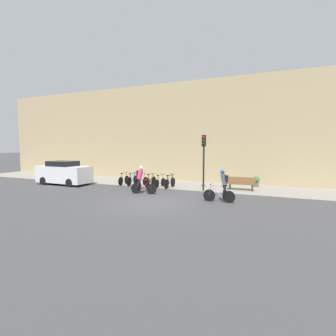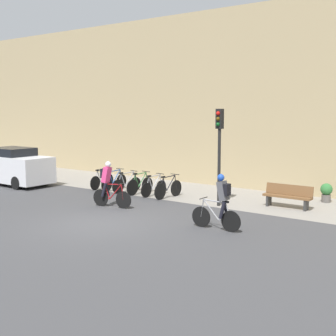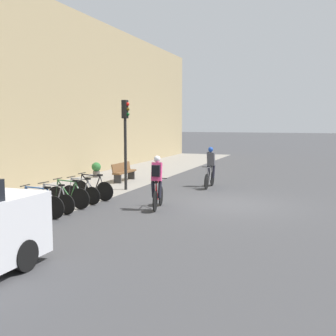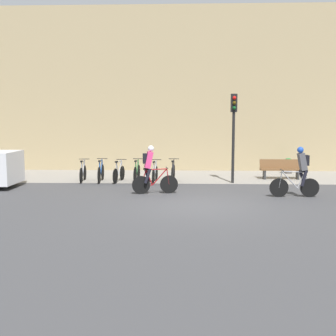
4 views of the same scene
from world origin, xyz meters
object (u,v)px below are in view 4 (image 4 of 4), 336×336
at_px(parked_bike_4, 155,173).
at_px(cyclist_grey, 300,170).
at_px(parked_bike_2, 119,173).
at_px(parked_bike_5, 173,173).
at_px(potted_plant, 288,165).
at_px(parked_bike_1, 101,172).
at_px(parked_bike_3, 137,173).
at_px(traffic_light_pole, 234,122).
at_px(parked_bike_0, 83,173).
at_px(cyclist_pink, 150,168).
at_px(bench, 281,169).

bearing_deg(parked_bike_4, cyclist_grey, -31.98).
relative_size(cyclist_grey, parked_bike_2, 1.07).
xyz_separation_m(parked_bike_5, potted_plant, (5.69, 3.08, 0.02)).
distance_m(parked_bike_1, parked_bike_2, 0.79).
bearing_deg(parked_bike_3, parked_bike_1, -179.97).
distance_m(parked_bike_2, parked_bike_5, 2.36).
distance_m(traffic_light_pole, potted_plant, 4.98).
distance_m(cyclist_grey, parked_bike_4, 6.28).
distance_m(parked_bike_0, parked_bike_4, 3.15).
height_order(cyclist_pink, parked_bike_3, cyclist_pink).
bearing_deg(parked_bike_3, parked_bike_5, -0.04).
distance_m(cyclist_pink, bench, 6.90).
bearing_deg(parked_bike_1, cyclist_pink, -50.06).
xyz_separation_m(parked_bike_4, traffic_light_pole, (3.34, -0.14, 2.21)).
distance_m(parked_bike_4, parked_bike_5, 0.79).
xyz_separation_m(parked_bike_1, parked_bike_3, (1.57, 0.00, -0.00)).
height_order(cyclist_pink, bench, cyclist_pink).
relative_size(parked_bike_3, parked_bike_5, 0.95).
height_order(parked_bike_2, traffic_light_pole, traffic_light_pole).
bearing_deg(parked_bike_5, potted_plant, 28.41).
bearing_deg(parked_bike_1, bench, 7.86).
relative_size(cyclist_pink, cyclist_grey, 1.00).
relative_size(parked_bike_4, parked_bike_5, 0.90).
distance_m(parked_bike_0, parked_bike_5, 3.93).
relative_size(parked_bike_5, potted_plant, 2.26).
distance_m(parked_bike_1, traffic_light_pole, 6.11).
relative_size(cyclist_pink, traffic_light_pole, 0.47).
height_order(cyclist_pink, parked_bike_2, cyclist_pink).
xyz_separation_m(cyclist_grey, parked_bike_3, (-6.09, 3.31, -0.53)).
bearing_deg(parked_bike_1, parked_bike_2, -0.05).
xyz_separation_m(cyclist_pink, parked_bike_5, (0.75, 2.86, -0.53)).
bearing_deg(traffic_light_pole, parked_bike_0, 178.77).
distance_m(parked_bike_5, bench, 4.99).
bearing_deg(parked_bike_3, potted_plant, 22.95).
relative_size(parked_bike_1, parked_bike_5, 0.99).
bearing_deg(parked_bike_5, parked_bike_1, 180.00).
relative_size(parked_bike_1, potted_plant, 2.24).
bearing_deg(parked_bike_0, traffic_light_pole, -1.23).
height_order(parked_bike_1, parked_bike_5, parked_bike_5).
height_order(bench, potted_plant, bench).
xyz_separation_m(parked_bike_0, parked_bike_2, (1.57, -0.00, -0.01)).
xyz_separation_m(parked_bike_0, bench, (8.80, 1.11, 0.08)).
xyz_separation_m(traffic_light_pole, potted_plant, (3.13, 3.21, -2.17)).
xyz_separation_m(parked_bike_2, traffic_light_pole, (4.91, -0.14, 2.21)).
xyz_separation_m(cyclist_pink, cyclist_grey, (5.27, -0.45, -0.00)).
distance_m(parked_bike_4, potted_plant, 7.17).
height_order(parked_bike_2, parked_bike_3, parked_bike_3).
bearing_deg(traffic_light_pole, parked_bike_3, 178.06).
height_order(parked_bike_5, potted_plant, parked_bike_5).
bearing_deg(parked_bike_3, bench, 9.74).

